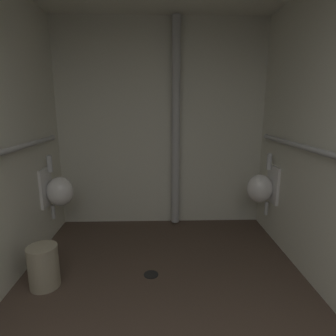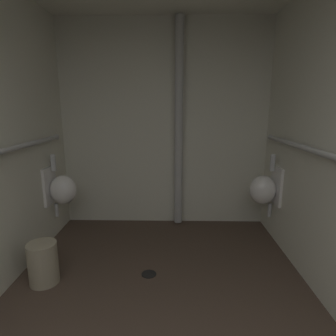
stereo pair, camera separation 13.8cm
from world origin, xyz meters
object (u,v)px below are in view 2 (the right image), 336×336
object	(u,v)px
urinal_left_mid	(61,189)
floor_drain	(149,274)
urinal_right_mid	(265,189)
waste_bin	(43,263)
standpipe_back_wall	(179,126)

from	to	relation	value
urinal_left_mid	floor_drain	world-z (taller)	urinal_left_mid
urinal_right_mid	waste_bin	distance (m)	2.45
standpipe_back_wall	floor_drain	xyz separation A→B (m)	(-0.30, -1.19, -1.31)
floor_drain	standpipe_back_wall	bearing A→B (deg)	76.00
standpipe_back_wall	urinal_left_mid	bearing A→B (deg)	-161.18
urinal_left_mid	waste_bin	bearing A→B (deg)	-80.74
urinal_left_mid	floor_drain	size ratio (longest dim) A/B	5.39
urinal_right_mid	waste_bin	size ratio (longest dim) A/B	1.98
floor_drain	urinal_left_mid	bearing A→B (deg)	146.30
urinal_right_mid	floor_drain	distance (m)	1.63
urinal_right_mid	standpipe_back_wall	world-z (taller)	standpipe_back_wall
urinal_left_mid	floor_drain	distance (m)	1.44
floor_drain	waste_bin	bearing A→B (deg)	-171.71
floor_drain	urinal_right_mid	bearing A→B (deg)	30.57
urinal_right_mid	waste_bin	bearing A→B (deg)	-158.01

